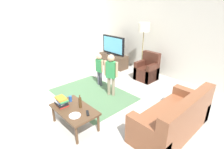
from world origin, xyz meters
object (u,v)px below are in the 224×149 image
book_stack (62,102)px  plate (75,116)px  armchair (147,71)px  soda_can (70,99)px  tv (113,46)px  floor_lamp (144,30)px  bottle (80,102)px  child_near_tv (99,67)px  tv_stand (114,60)px  tv_remote (88,113)px  child_center (111,71)px  coffee_table (74,111)px  couch (175,120)px

book_stack → plate: size_ratio=1.39×
armchair → soda_can: armchair is taller
tv → floor_lamp: bearing=7.8°
plate → bottle: bearing=125.4°
book_stack → child_near_tv: bearing=117.1°
tv_stand → armchair: size_ratio=1.33×
soda_can → bottle: bearing=3.3°
tv → armchair: bearing=-0.6°
tv_stand → tv: bearing=-90.0°
floor_lamp → tv_remote: 3.53m
tv → child_center: 2.32m
tv_stand → book_stack: 3.70m
tv → child_near_tv: 1.76m
child_near_tv → tv_stand: bearing=122.5°
tv_remote → armchair: bearing=134.3°
coffee_table → tv_remote: size_ratio=5.88×
tv → child_near_tv: bearing=-57.1°
tv → soda_can: bearing=-58.7°
tv → plate: tv is taller
child_near_tv → bottle: (1.21, -1.49, -0.06)m
couch → floor_lamp: bearing=140.5°
tv_stand → tv_remote: bearing=-51.0°
tv_stand → floor_lamp: floor_lamp is taller
tv_stand → child_center: 2.37m
tv_stand → soda_can: (1.81, -2.99, 0.24)m
bottle → soda_can: size_ratio=2.34×
couch → coffee_table: 1.99m
child_center → bottle: child_center is taller
tv → soda_can: tv is taller
tv_stand → child_near_tv: (0.94, -1.48, 0.35)m
child_near_tv → coffee_table: child_near_tv is taller
book_stack → plate: 0.51m
book_stack → tv_remote: (0.60, 0.21, -0.08)m
child_center → tv_remote: size_ratio=6.83×
bottle → coffee_table: bearing=-112.6°
couch → armchair: armchair is taller
tv_stand → child_center: bearing=-45.2°
tv → tv_remote: (2.43, -2.97, -0.42)m
tv → tv_remote: tv is taller
tv_stand → couch: 4.02m
tv_remote → soda_can: soda_can is taller
child_center → floor_lamp: bearing=101.9°
child_near_tv → child_center: 0.73m
plate → tv_remote: bearing=65.6°
tv_remote → soda_can: (-0.62, 0.00, 0.05)m
floor_lamp → child_center: size_ratio=1.53×
child_near_tv → bottle: bearing=-50.9°
tv → couch: (3.60, -1.75, -0.56)m
couch → floor_lamp: (-2.34, 1.93, 1.25)m
couch → tv_remote: (-1.18, -1.22, 0.14)m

